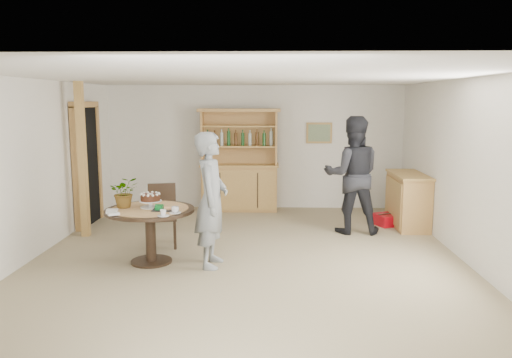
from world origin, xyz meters
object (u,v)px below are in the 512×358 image
object	(u,v)px
dining_chair	(162,211)
red_suitcase	(392,219)
hutch	(240,176)
sideboard	(408,200)
dining_table	(150,219)
teen_boy	(211,200)
adult_person	(352,175)

from	to	relation	value
dining_chair	red_suitcase	world-z (taller)	dining_chair
hutch	sideboard	size ratio (longest dim) A/B	1.62
dining_chair	dining_table	bearing A→B (deg)	-100.77
dining_chair	teen_boy	bearing A→B (deg)	-58.86
adult_person	red_suitcase	xyz separation A→B (m)	(0.82, 0.55, -0.87)
hutch	dining_table	world-z (taller)	hutch
teen_boy	red_suitcase	bearing A→B (deg)	-48.46
sideboard	dining_table	bearing A→B (deg)	-152.39
hutch	adult_person	distance (m)	2.61
sideboard	teen_boy	world-z (taller)	teen_boy
hutch	adult_person	size ratio (longest dim) A/B	1.05
sideboard	hutch	bearing A→B (deg)	157.79
adult_person	red_suitcase	world-z (taller)	adult_person
teen_boy	dining_table	bearing A→B (deg)	86.58
hutch	teen_boy	world-z (taller)	hutch
sideboard	dining_table	distance (m)	4.57
hutch	adult_person	world-z (taller)	hutch
dining_chair	teen_boy	distance (m)	1.32
sideboard	red_suitcase	bearing A→B (deg)	154.68
sideboard	red_suitcase	xyz separation A→B (m)	(-0.24, 0.11, -0.37)
sideboard	red_suitcase	world-z (taller)	sideboard
dining_chair	adult_person	xyz separation A→B (m)	(3.00, 0.86, 0.44)
dining_chair	red_suitcase	distance (m)	4.09
dining_chair	red_suitcase	size ratio (longest dim) A/B	1.33
dining_table	sideboard	bearing A→B (deg)	27.61
hutch	dining_chair	world-z (taller)	hutch
dining_table	adult_person	xyz separation A→B (m)	(2.99, 1.68, 0.37)
hutch	teen_boy	bearing A→B (deg)	-92.58
dining_table	dining_chair	xyz separation A→B (m)	(-0.02, 0.83, -0.07)
red_suitcase	sideboard	bearing A→B (deg)	-48.24
hutch	red_suitcase	distance (m)	3.08
dining_chair	adult_person	world-z (taller)	adult_person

